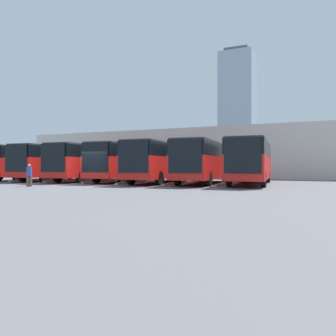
{
  "coord_description": "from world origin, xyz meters",
  "views": [
    {
      "loc": [
        -15.27,
        20.16,
        1.41
      ],
      "look_at": [
        -4.1,
        -5.39,
        1.25
      ],
      "focal_mm": 35.0,
      "sensor_mm": 36.0,
      "label": 1
    }
  ],
  "objects": [
    {
      "name": "bus_6",
      "position": [
        11.04,
        -5.21,
        1.84
      ],
      "size": [
        3.35,
        10.98,
        3.3
      ],
      "rotation": [
        0.0,
        0.0,
        0.07
      ],
      "color": "red",
      "rests_on": "ground_plane"
    },
    {
      "name": "curb_divider_5",
      "position": [
        9.2,
        -3.22,
        0.07
      ],
      "size": [
        0.63,
        5.39,
        0.15
      ],
      "primitive_type": "cube",
      "rotation": [
        0.0,
        0.0,
        0.07
      ],
      "color": "#B2B2AD",
      "rests_on": "ground_plane"
    },
    {
      "name": "ground_plane",
      "position": [
        0.0,
        0.0,
        0.0
      ],
      "size": [
        600.0,
        600.0,
        0.0
      ],
      "primitive_type": "plane",
      "color": "#5B5B60"
    },
    {
      "name": "curb_divider_3",
      "position": [
        1.84,
        -3.91,
        0.07
      ],
      "size": [
        0.63,
        5.39,
        0.15
      ],
      "primitive_type": "cube",
      "rotation": [
        0.0,
        0.0,
        0.07
      ],
      "color": "#B2B2AD",
      "rests_on": "ground_plane"
    },
    {
      "name": "bus_3",
      "position": [
        -0.0,
        -5.51,
        1.84
      ],
      "size": [
        3.35,
        10.98,
        3.3
      ],
      "rotation": [
        0.0,
        0.0,
        0.07
      ],
      "color": "red",
      "rests_on": "ground_plane"
    },
    {
      "name": "curb_divider_4",
      "position": [
        5.52,
        -3.47,
        0.07
      ],
      "size": [
        0.63,
        5.39,
        0.15
      ],
      "primitive_type": "cube",
      "rotation": [
        0.0,
        0.0,
        0.07
      ],
      "color": "#B2B2AD",
      "rests_on": "ground_plane"
    },
    {
      "name": "curb_divider_2",
      "position": [
        -1.84,
        -3.21,
        0.07
      ],
      "size": [
        0.63,
        5.39,
        0.15
      ],
      "primitive_type": "cube",
      "rotation": [
        0.0,
        0.0,
        0.07
      ],
      "color": "#B2B2AD",
      "rests_on": "ground_plane"
    },
    {
      "name": "bus_4",
      "position": [
        3.68,
        -5.07,
        1.84
      ],
      "size": [
        3.35,
        10.98,
        3.3
      ],
      "rotation": [
        0.0,
        0.0,
        0.07
      ],
      "color": "red",
      "rests_on": "ground_plane"
    },
    {
      "name": "station_building",
      "position": [
        0.0,
        -21.57,
        3.01
      ],
      "size": [
        43.33,
        13.79,
        5.96
      ],
      "color": "beige",
      "rests_on": "ground_plane"
    },
    {
      "name": "bus_0",
      "position": [
        -11.04,
        -5.4,
        1.84
      ],
      "size": [
        3.35,
        10.98,
        3.3
      ],
      "rotation": [
        0.0,
        0.0,
        0.07
      ],
      "color": "red",
      "rests_on": "ground_plane"
    },
    {
      "name": "bus_5",
      "position": [
        7.36,
        -4.82,
        1.84
      ],
      "size": [
        3.35,
        10.98,
        3.3
      ],
      "rotation": [
        0.0,
        0.0,
        0.07
      ],
      "color": "red",
      "rests_on": "ground_plane"
    },
    {
      "name": "curb_divider_1",
      "position": [
        -5.52,
        -3.55,
        0.07
      ],
      "size": [
        0.63,
        5.39,
        0.15
      ],
      "primitive_type": "cube",
      "rotation": [
        0.0,
        0.0,
        0.07
      ],
      "color": "#B2B2AD",
      "rests_on": "ground_plane"
    },
    {
      "name": "bus_1",
      "position": [
        -7.36,
        -5.15,
        1.84
      ],
      "size": [
        3.35,
        10.98,
        3.3
      ],
      "rotation": [
        0.0,
        0.0,
        0.07
      ],
      "color": "red",
      "rests_on": "ground_plane"
    },
    {
      "name": "bus_2",
      "position": [
        -3.68,
        -4.81,
        1.84
      ],
      "size": [
        3.35,
        10.98,
        3.3
      ],
      "rotation": [
        0.0,
        0.0,
        0.07
      ],
      "color": "red",
      "rests_on": "ground_plane"
    },
    {
      "name": "office_tower",
      "position": [
        24.38,
        -172.72,
        34.26
      ],
      "size": [
        19.16,
        19.16,
        69.72
      ],
      "color": "#93A8B7",
      "rests_on": "ground_plane"
    },
    {
      "name": "curb_divider_0",
      "position": [
        -9.2,
        -3.81,
        0.07
      ],
      "size": [
        0.63,
        5.39,
        0.15
      ],
      "primitive_type": "cube",
      "rotation": [
        0.0,
        0.0,
        0.07
      ],
      "color": "#B2B2AD",
      "rests_on": "ground_plane"
    },
    {
      "name": "pedestrian",
      "position": [
        2.49,
        3.39,
        0.83
      ],
      "size": [
        0.49,
        0.49,
        1.55
      ],
      "rotation": [
        0.0,
        0.0,
        3.96
      ],
      "color": "brown",
      "rests_on": "ground_plane"
    }
  ]
}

